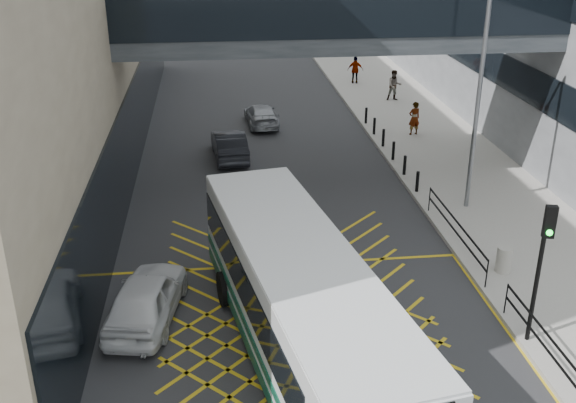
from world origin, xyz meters
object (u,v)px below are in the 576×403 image
object	(u,v)px
litter_bin	(504,259)
pedestrian_a	(414,118)
car_white	(146,297)
pedestrian_c	(355,70)
pedestrian_b	(394,85)
car_dark	(229,145)
car_silver	(261,114)
street_lamp	(475,86)
bus	(299,303)
traffic_light	(543,255)

from	to	relation	value
litter_bin	pedestrian_a	world-z (taller)	pedestrian_a
car_white	pedestrian_c	world-z (taller)	pedestrian_c
pedestrian_b	pedestrian_a	bearing A→B (deg)	-94.61
pedestrian_b	pedestrian_c	world-z (taller)	pedestrian_b
car_white	pedestrian_c	distance (m)	30.25
car_dark	car_silver	bearing A→B (deg)	-115.04
car_white	litter_bin	xyz separation A→B (m)	(11.62, 1.30, -0.15)
car_dark	pedestrian_a	size ratio (longest dim) A/B	2.50
car_silver	pedestrian_c	distance (m)	11.12
car_dark	car_silver	world-z (taller)	car_dark
car_silver	pedestrian_c	bearing A→B (deg)	-133.46
pedestrian_a	street_lamp	bearing A→B (deg)	71.90
litter_bin	pedestrian_b	xyz separation A→B (m)	(1.96, 21.73, 0.50)
street_lamp	pedestrian_a	distance (m)	10.28
bus	pedestrian_c	world-z (taller)	bus
traffic_light	pedestrian_a	world-z (taller)	traffic_light
street_lamp	pedestrian_a	xyz separation A→B (m)	(0.71, 9.40, -4.10)
litter_bin	car_dark	bearing A→B (deg)	124.66
car_white	pedestrian_a	bearing A→B (deg)	-118.23
car_white	car_silver	world-z (taller)	car_white
car_dark	street_lamp	xyz separation A→B (m)	(9.20, -7.20, 4.45)
pedestrian_b	traffic_light	bearing A→B (deg)	-94.80
traffic_light	street_lamp	bearing A→B (deg)	92.35
litter_bin	street_lamp	bearing A→B (deg)	84.69
street_lamp	car_dark	bearing A→B (deg)	152.50
bus	litter_bin	bearing A→B (deg)	17.21
pedestrian_b	car_white	bearing A→B (deg)	-118.97
traffic_light	litter_bin	distance (m)	4.62
car_white	street_lamp	size ratio (longest dim) A/B	0.55
bus	litter_bin	xyz separation A→B (m)	(7.37, 3.79, -1.21)
bus	car_dark	size ratio (longest dim) A/B	2.77
bus	pedestrian_b	distance (m)	27.18
car_silver	traffic_light	distance (m)	22.71
street_lamp	pedestrian_b	size ratio (longest dim) A/B	4.64
car_white	car_dark	distance (m)	14.19
car_white	street_lamp	bearing A→B (deg)	-140.78
car_white	pedestrian_c	size ratio (longest dim) A/B	2.62
car_dark	pedestrian_c	world-z (taller)	pedestrian_c
car_silver	litter_bin	xyz separation A→B (m)	(6.71, -17.93, -0.02)
pedestrian_a	bus	bearing A→B (deg)	51.41
bus	street_lamp	size ratio (longest dim) A/B	1.41
car_silver	pedestrian_a	distance (m)	8.53
car_white	street_lamp	xyz separation A→B (m)	(12.12, 6.69, 4.39)
street_lamp	pedestrian_a	size ratio (longest dim) A/B	4.92
pedestrian_b	pedestrian_c	bearing A→B (deg)	109.37
car_dark	traffic_light	size ratio (longest dim) A/B	1.06
bus	litter_bin	size ratio (longest dim) A/B	13.84
street_lamp	litter_bin	distance (m)	7.06
litter_bin	traffic_light	bearing A→B (deg)	-102.86
pedestrian_a	pedestrian_c	xyz separation A→B (m)	(-0.76, 11.65, 0.02)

